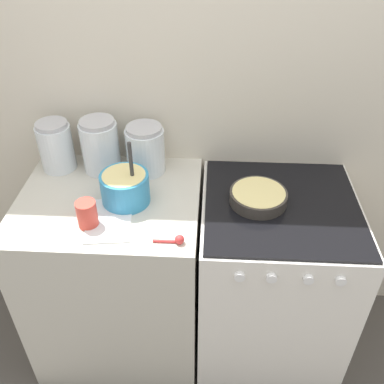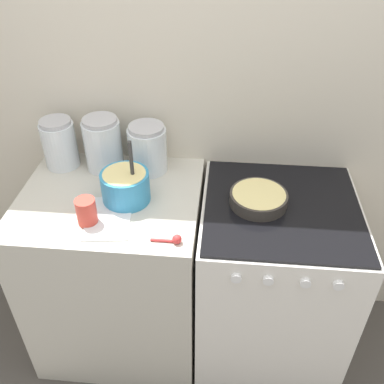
% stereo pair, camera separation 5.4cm
% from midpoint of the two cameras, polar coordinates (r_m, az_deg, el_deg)
% --- Properties ---
extents(wall_back, '(4.56, 0.05, 2.40)m').
position_cam_midpoint_polar(wall_back, '(1.97, 0.64, 11.20)').
color(wall_back, beige).
rests_on(wall_back, ground_plane).
extents(countertop_cabinet, '(0.78, 0.66, 0.94)m').
position_cam_midpoint_polar(countertop_cabinet, '(2.18, -10.43, -10.63)').
color(countertop_cabinet, beige).
rests_on(countertop_cabinet, ground_plane).
extents(stove, '(0.67, 0.68, 0.94)m').
position_cam_midpoint_polar(stove, '(2.15, 9.63, -11.47)').
color(stove, white).
rests_on(stove, ground_plane).
extents(mixing_bowl, '(0.20, 0.20, 0.29)m').
position_cam_midpoint_polar(mixing_bowl, '(1.79, -9.78, 0.74)').
color(mixing_bowl, '#338CBF').
rests_on(mixing_bowl, countertop_cabinet).
extents(baking_pan, '(0.24, 0.24, 0.05)m').
position_cam_midpoint_polar(baking_pan, '(1.80, 7.98, -0.63)').
color(baking_pan, '#38332D').
rests_on(baking_pan, stove).
extents(storage_jar_left, '(0.16, 0.16, 0.23)m').
position_cam_midpoint_polar(storage_jar_left, '(2.07, -18.33, 5.47)').
color(storage_jar_left, silver).
rests_on(storage_jar_left, countertop_cabinet).
extents(storage_jar_middle, '(0.17, 0.17, 0.25)m').
position_cam_midpoint_polar(storage_jar_middle, '(2.00, -12.85, 5.64)').
color(storage_jar_middle, silver).
rests_on(storage_jar_middle, countertop_cabinet).
extents(storage_jar_right, '(0.18, 0.18, 0.23)m').
position_cam_midpoint_polar(storage_jar_right, '(1.96, -6.99, 5.29)').
color(storage_jar_right, silver).
rests_on(storage_jar_right, countertop_cabinet).
extents(tin_can, '(0.08, 0.08, 0.11)m').
position_cam_midpoint_polar(tin_can, '(1.71, -14.70, -2.87)').
color(tin_can, '#CC3F33').
rests_on(tin_can, countertop_cabinet).
extents(recipe_page, '(0.21, 0.29, 0.01)m').
position_cam_midpoint_polar(recipe_page, '(1.74, -11.85, -3.68)').
color(recipe_page, white).
rests_on(recipe_page, countertop_cabinet).
extents(measuring_spoon, '(0.12, 0.04, 0.04)m').
position_cam_midpoint_polar(measuring_spoon, '(1.61, -3.07, -6.41)').
color(measuring_spoon, red).
rests_on(measuring_spoon, countertop_cabinet).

